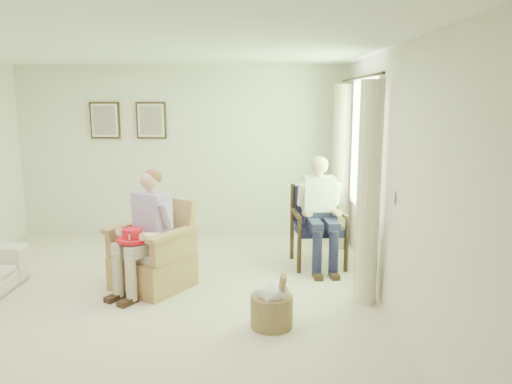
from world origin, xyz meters
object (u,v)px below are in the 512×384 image
(person_wicker, at_px, (149,224))
(red_hat, at_px, (133,237))
(wicker_armchair, at_px, (153,260))
(person_dark, at_px, (320,205))
(hatbox, at_px, (272,304))
(wood_armchair, at_px, (318,222))

(person_wicker, relative_size, red_hat, 3.97)
(wicker_armchair, height_order, person_dark, person_dark)
(person_dark, xyz_separation_m, red_hat, (-2.08, -1.00, -0.14))
(wicker_armchair, height_order, hatbox, wicker_armchair)
(wicker_armchair, bearing_deg, wood_armchair, 56.16)
(wood_armchair, relative_size, red_hat, 2.96)
(wood_armchair, distance_m, person_dark, 0.31)
(person_wicker, height_order, hatbox, person_wicker)
(person_dark, height_order, hatbox, person_dark)
(wicker_armchair, height_order, person_wicker, person_wicker)
(red_hat, bearing_deg, person_dark, 25.52)
(wood_armchair, xyz_separation_m, red_hat, (-2.08, -1.16, 0.13))
(wicker_armchair, distance_m, red_hat, 0.49)
(wicker_armchair, xyz_separation_m, person_dark, (1.95, 0.70, 0.50))
(wicker_armchair, height_order, red_hat, wicker_armchair)
(person_dark, xyz_separation_m, hatbox, (-0.61, -1.69, -0.58))
(wood_armchair, xyz_separation_m, hatbox, (-0.61, -1.85, -0.31))
(person_wicker, bearing_deg, hatbox, -0.47)
(person_wicker, bearing_deg, person_dark, 55.35)
(red_hat, bearing_deg, wood_armchair, 29.07)
(wood_armchair, relative_size, hatbox, 1.69)
(wicker_armchair, relative_size, person_dark, 0.72)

